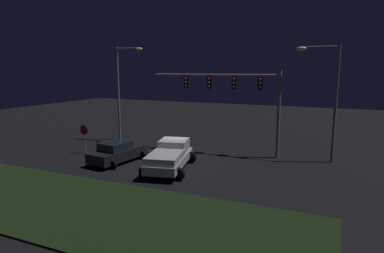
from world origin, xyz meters
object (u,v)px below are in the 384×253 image
(traffic_signal_gantry, at_px, (235,89))
(car_sedan, at_px, (118,152))
(pickup_truck, at_px, (170,155))
(stop_sign, at_px, (84,134))
(street_lamp_left, at_px, (123,82))
(street_lamp_right, at_px, (327,89))

(traffic_signal_gantry, bearing_deg, car_sedan, -139.31)
(pickup_truck, xyz_separation_m, stop_sign, (-8.17, 1.16, 0.56))
(pickup_truck, bearing_deg, street_lamp_left, 38.38)
(car_sedan, xyz_separation_m, stop_sign, (-3.97, 1.16, 0.82))
(pickup_truck, distance_m, stop_sign, 8.27)
(pickup_truck, xyz_separation_m, car_sedan, (-4.21, -0.00, -0.26))
(stop_sign, bearing_deg, car_sedan, -16.29)
(traffic_signal_gantry, relative_size, street_lamp_right, 1.26)
(street_lamp_left, height_order, street_lamp_right, street_lamp_left)
(pickup_truck, relative_size, stop_sign, 2.56)
(traffic_signal_gantry, height_order, street_lamp_left, street_lamp_left)
(street_lamp_right, bearing_deg, street_lamp_left, 178.91)
(traffic_signal_gantry, bearing_deg, stop_sign, -156.55)
(pickup_truck, relative_size, street_lamp_right, 0.70)
(car_sedan, relative_size, street_lamp_left, 0.54)
(traffic_signal_gantry, xyz_separation_m, street_lamp_right, (6.56, 0.38, 0.16))
(street_lamp_left, bearing_deg, stop_sign, -89.96)
(car_sedan, height_order, stop_sign, stop_sign)
(street_lamp_right, bearing_deg, stop_sign, -163.76)
(street_lamp_right, bearing_deg, traffic_signal_gantry, -176.69)
(street_lamp_right, height_order, stop_sign, street_lamp_right)
(car_sedan, relative_size, traffic_signal_gantry, 0.45)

